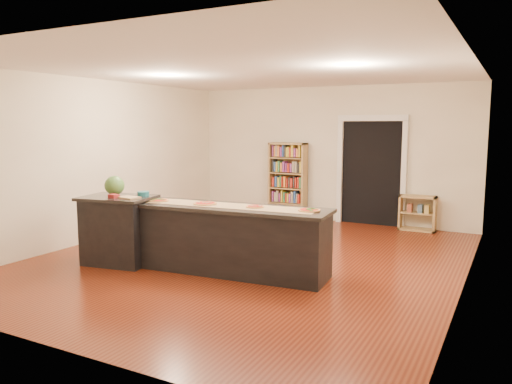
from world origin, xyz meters
The scene contains 16 objects.
room centered at (0.00, 0.00, 1.40)m, with size 6.00×7.00×2.80m.
doorway centered at (0.90, 3.46, 1.20)m, with size 1.40×0.09×2.21m.
kitchen_island centered at (0.08, -0.73, 0.46)m, with size 2.80×0.76×0.92m.
side_counter centered at (-1.59, -1.09, 0.50)m, with size 1.00×0.73×0.99m.
bookshelf centered at (-0.87, 3.30, 0.82)m, with size 0.82×0.29×1.64m, color tan.
low_shelf centered at (1.86, 3.30, 0.34)m, with size 0.68×0.29×0.68m, color tan.
waste_bin centered at (-0.32, 3.14, 0.15)m, with size 0.20×0.20×0.30m, color #61BBD8.
kraft_paper centered at (0.08, -0.71, 0.93)m, with size 2.43×0.44×0.00m, color #95744D.
watermelon centered at (-1.70, -1.03, 1.13)m, with size 0.29×0.29×0.29m, color #144214.
cutting_board centered at (-1.31, -1.15, 1.00)m, with size 0.30×0.20×0.02m, color tan.
package_red centered at (-1.52, -1.23, 1.02)m, with size 0.14×0.10×0.05m, color maroon.
package_teal centered at (-1.28, -0.88, 1.02)m, with size 0.17×0.17×0.06m, color #195966.
pizza_a centered at (-1.04, -0.84, 0.94)m, with size 0.27×0.27×0.02m.
pizza_b centered at (-0.30, -0.75, 0.94)m, with size 0.32×0.32×0.02m.
pizza_c centered at (0.45, -0.67, 0.94)m, with size 0.26×0.26×0.02m.
pizza_d centered at (1.19, -0.59, 0.94)m, with size 0.27×0.27×0.02m.
Camera 1 is at (3.52, -6.46, 2.02)m, focal length 35.00 mm.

